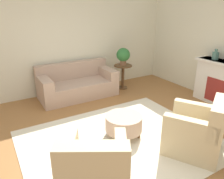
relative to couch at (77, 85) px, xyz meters
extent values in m
plane|color=#996638|center=(-0.16, -2.31, -0.30)|extent=(16.00, 16.00, 0.00)
cube|color=beige|center=(-0.16, 0.52, 1.10)|extent=(9.53, 0.12, 2.80)
cube|color=beige|center=(-0.16, -2.31, -0.30)|extent=(3.17, 2.58, 0.01)
cube|color=tan|center=(0.00, -0.05, -0.10)|extent=(1.90, 0.89, 0.40)
cube|color=tan|center=(0.00, 0.29, 0.31)|extent=(1.90, 0.20, 0.42)
cube|color=tan|center=(-0.83, -0.07, 0.22)|extent=(0.24, 0.85, 0.23)
cube|color=tan|center=(0.83, -0.07, 0.22)|extent=(0.24, 0.85, 0.23)
cube|color=brown|center=(0.00, -0.47, -0.27)|extent=(1.71, 0.05, 0.06)
cube|color=#C6B289|center=(-1.01, -3.07, -0.08)|extent=(1.05, 1.07, 0.42)
cube|color=#C6B289|center=(-1.16, -3.33, 0.37)|extent=(0.75, 0.55, 0.49)
cube|color=#C6B289|center=(-0.73, -3.21, 0.26)|extent=(0.50, 0.73, 0.27)
cube|color=#C6B289|center=(-1.27, -2.90, 0.26)|extent=(0.50, 0.73, 0.27)
cube|color=brown|center=(-0.82, -2.75, -0.26)|extent=(0.61, 0.38, 0.06)
cube|color=#C6B289|center=(0.70, -3.07, -0.08)|extent=(1.05, 1.07, 0.42)
cube|color=#C6B289|center=(0.85, -3.33, 0.37)|extent=(0.75, 0.55, 0.49)
cube|color=#C6B289|center=(0.95, -2.90, 0.26)|extent=(0.50, 0.73, 0.27)
cube|color=#C6B289|center=(0.42, -3.21, 0.26)|extent=(0.50, 0.73, 0.27)
cube|color=brown|center=(0.51, -2.75, -0.26)|extent=(0.61, 0.38, 0.06)
cylinder|color=tan|center=(-0.01, -2.18, -0.04)|extent=(0.65, 0.65, 0.27)
cylinder|color=brown|center=(-0.21, -2.37, -0.23)|extent=(0.05, 0.05, 0.12)
cylinder|color=brown|center=(0.18, -2.37, -0.23)|extent=(0.05, 0.05, 0.12)
cylinder|color=brown|center=(-0.21, -1.98, -0.23)|extent=(0.05, 0.05, 0.12)
cylinder|color=brown|center=(0.18, -1.98, -0.23)|extent=(0.05, 0.05, 0.12)
cylinder|color=brown|center=(1.30, -0.13, 0.35)|extent=(0.49, 0.49, 0.03)
cylinder|color=brown|center=(1.30, -0.13, 0.02)|extent=(0.08, 0.08, 0.64)
cylinder|color=brown|center=(1.30, -0.13, -0.29)|extent=(0.27, 0.27, 0.03)
cube|color=maroon|center=(2.53, -2.29, 0.06)|extent=(0.02, 0.81, 0.56)
cylinder|color=#477066|center=(2.68, -1.89, 0.80)|extent=(0.15, 0.15, 0.17)
cylinder|color=#477066|center=(2.68, -1.89, 0.92)|extent=(0.07, 0.07, 0.07)
cylinder|color=brown|center=(1.30, -0.13, 0.43)|extent=(0.17, 0.17, 0.13)
sphere|color=#2D6B33|center=(1.30, -0.13, 0.65)|extent=(0.36, 0.36, 0.36)
camera|label=1|loc=(-1.89, -4.96, 1.87)|focal=35.00mm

